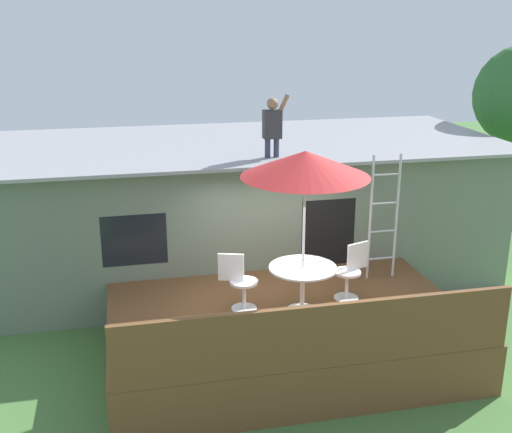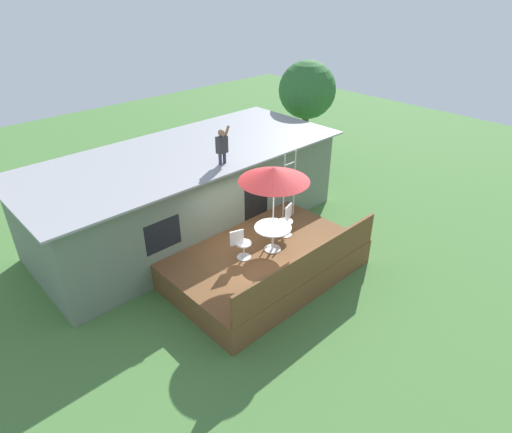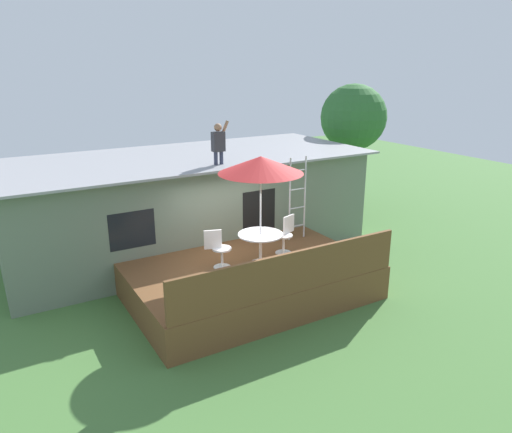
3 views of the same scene
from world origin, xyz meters
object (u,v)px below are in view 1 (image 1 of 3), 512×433
Objects in this scene: patio_chair_left at (239,282)px; patio_chair_right at (351,271)px; patio_table at (303,277)px; person_figure at (273,123)px; patio_umbrella at (305,164)px; step_ladder at (384,217)px.

patio_chair_right is (1.83, 0.03, 0.00)m from patio_chair_left.
patio_table is at bearing 0.00° from patio_chair_left.
patio_chair_right is (0.85, -1.86, -2.12)m from person_figure.
patio_umbrella is 2.19m from person_figure.
patio_chair_right is (0.90, 0.32, -1.89)m from patio_umbrella.
step_ladder is at bearing -159.41° from patio_chair_right.
step_ladder is at bearing -35.26° from person_figure.
patio_chair_left is (-0.98, -1.89, -2.12)m from person_figure.
patio_umbrella is at bearing 0.00° from patio_chair_left.
patio_chair_left and patio_chair_right have the same top height.
patio_chair_left is at bearing -165.00° from step_ladder.
step_ladder is at bearing 32.25° from patio_chair_left.
patio_chair_right is at bearing -65.48° from person_figure.
patio_umbrella reaches higher than patio_chair_left.
patio_table is 0.96m from patio_chair_right.
step_ladder reaches higher than patio_table.
patio_table is 1.13× the size of patio_chair_right.
person_figure reaches higher than patio_table.
patio_umbrella is 2.29× the size of person_figure.
patio_umbrella is at bearing 0.00° from patio_chair_right.
person_figure is (-1.67, 1.18, 1.48)m from step_ladder.
patio_chair_left is (-0.93, 0.29, -1.89)m from patio_umbrella.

